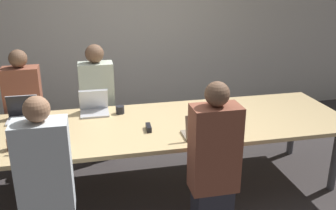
{
  "coord_description": "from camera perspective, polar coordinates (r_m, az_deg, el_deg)",
  "views": [
    {
      "loc": [
        -0.57,
        -3.44,
        2.21
      ],
      "look_at": [
        0.22,
        0.1,
        0.9
      ],
      "focal_mm": 40.0,
      "sensor_mm": 36.0,
      "label": 1
    }
  ],
  "objects": [
    {
      "name": "conference_table",
      "position": [
        3.8,
        -2.9,
        -3.6
      ],
      "size": [
        4.14,
        1.22,
        0.75
      ],
      "color": "#D6B77F",
      "rests_on": "ground_plane"
    },
    {
      "name": "laptop_far_left",
      "position": [
        4.14,
        -21.28,
        -1.12
      ],
      "size": [
        0.31,
        0.25,
        0.25
      ],
      "color": "silver",
      "rests_on": "conference_table"
    },
    {
      "name": "cup_far_midleft",
      "position": [
        4.07,
        -7.31,
        -0.72
      ],
      "size": [
        0.09,
        0.09,
        0.08
      ],
      "color": "#232328",
      "rests_on": "conference_table"
    },
    {
      "name": "cup_near_midright",
      "position": [
        3.64,
        8.64,
        -3.15
      ],
      "size": [
        0.08,
        0.08,
        0.1
      ],
      "color": "#232328",
      "rests_on": "conference_table"
    },
    {
      "name": "curtain_wall",
      "position": [
        5.72,
        -6.85,
        11.57
      ],
      "size": [
        12.0,
        0.06,
        2.8
      ],
      "color": "beige",
      "rests_on": "ground_plane"
    },
    {
      "name": "ground_plane",
      "position": [
        4.13,
        -2.73,
        -12.53
      ],
      "size": [
        24.0,
        24.0,
        0.0
      ],
      "primitive_type": "plane",
      "color": "#383333"
    },
    {
      "name": "laptop_near_midright",
      "position": [
        3.48,
        5.32,
        -3.84
      ],
      "size": [
        0.36,
        0.23,
        0.24
      ],
      "rotation": [
        0.0,
        0.0,
        3.14
      ],
      "color": "gray",
      "rests_on": "conference_table"
    },
    {
      "name": "person_near_midright",
      "position": [
        3.19,
        7.0,
        -9.0
      ],
      "size": [
        0.4,
        0.24,
        1.4
      ],
      "rotation": [
        0.0,
        0.0,
        3.14
      ],
      "color": "#2D2D38",
      "rests_on": "ground_plane"
    },
    {
      "name": "cup_near_left",
      "position": [
        3.51,
        -22.71,
        -5.5
      ],
      "size": [
        0.09,
        0.09,
        0.1
      ],
      "color": "brown",
      "rests_on": "conference_table"
    },
    {
      "name": "stapler",
      "position": [
        3.63,
        -2.98,
        -3.45
      ],
      "size": [
        0.05,
        0.15,
        0.05
      ],
      "rotation": [
        0.0,
        0.0,
        -0.05
      ],
      "color": "black",
      "rests_on": "conference_table"
    },
    {
      "name": "bottle_near_midright",
      "position": [
        3.71,
        8.96,
        -1.84
      ],
      "size": [
        0.07,
        0.07,
        0.24
      ],
      "color": "black",
      "rests_on": "conference_table"
    },
    {
      "name": "laptop_far_midleft",
      "position": [
        4.12,
        -11.19,
        -0.18
      ],
      "size": [
        0.31,
        0.27,
        0.26
      ],
      "color": "#B7B7BC",
      "rests_on": "conference_table"
    },
    {
      "name": "person_far_left",
      "position": [
        4.6,
        -20.92,
        -0.96
      ],
      "size": [
        0.4,
        0.24,
        1.4
      ],
      "color": "#2D2D38",
      "rests_on": "ground_plane"
    },
    {
      "name": "laptop_near_left",
      "position": [
        3.4,
        -18.24,
        -5.48
      ],
      "size": [
        0.37,
        0.22,
        0.21
      ],
      "rotation": [
        0.0,
        0.0,
        3.14
      ],
      "color": "silver",
      "rests_on": "conference_table"
    },
    {
      "name": "person_near_left",
      "position": [
        3.04,
        -18.05,
        -11.71
      ],
      "size": [
        0.4,
        0.24,
        1.39
      ],
      "rotation": [
        0.0,
        0.0,
        3.14
      ],
      "color": "#2D2D38",
      "rests_on": "ground_plane"
    },
    {
      "name": "person_far_midleft",
      "position": [
        4.58,
        -10.64,
        0.1
      ],
      "size": [
        0.4,
        0.24,
        1.42
      ],
      "color": "#2D2D38",
      "rests_on": "ground_plane"
    }
  ]
}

